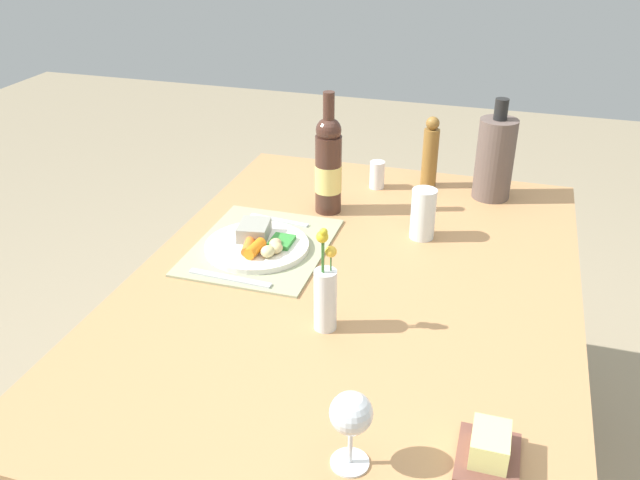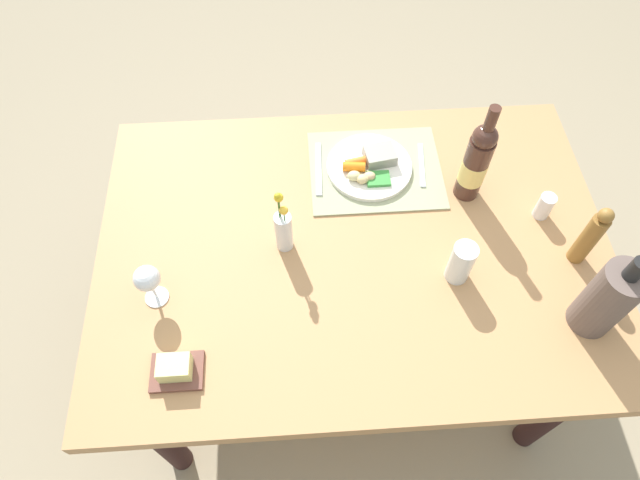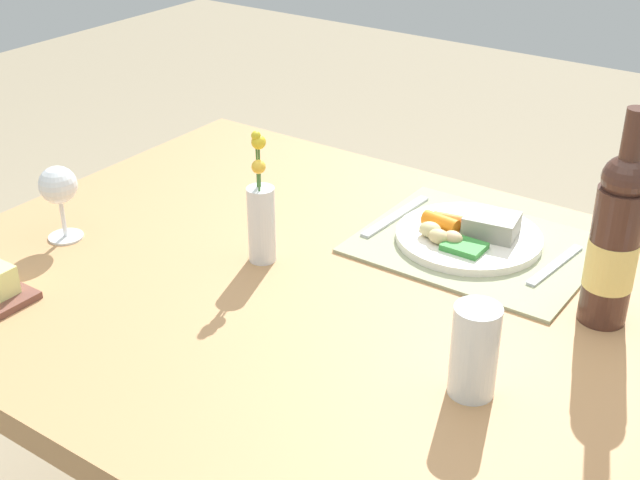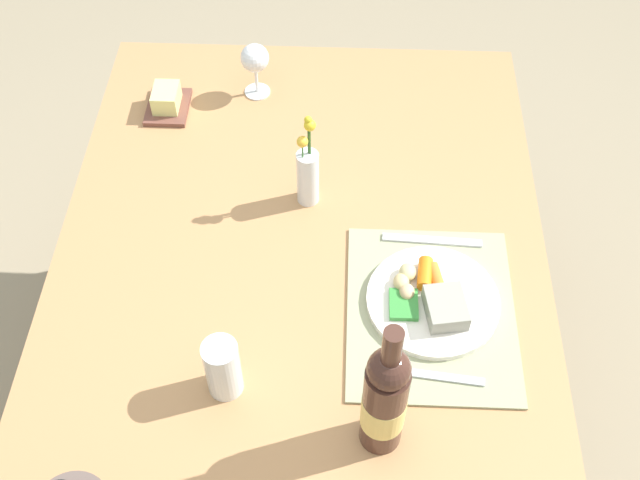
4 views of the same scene
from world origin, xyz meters
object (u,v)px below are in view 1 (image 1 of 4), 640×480
pepper_mill (430,153)px  butter_dish (489,450)px  fork (279,220)px  wine_glass (351,416)px  cooler_bottle (495,158)px  flower_vase (325,295)px  salt_shaker (377,175)px  knife (230,278)px  water_tumbler (423,217)px  dinner_plate (258,243)px  dining_table (352,313)px  wine_bottle (328,165)px

pepper_mill → butter_dish: bearing=13.6°
fork → wine_glass: wine_glass is taller
cooler_bottle → fork: bearing=-57.3°
flower_vase → salt_shaker: bearing=-175.7°
fork → butter_dish: 0.94m
knife → salt_shaker: size_ratio=2.48×
water_tumbler → pepper_mill: bearing=-174.0°
dinner_plate → knife: size_ratio=1.26×
dining_table → flower_vase: 0.26m
dining_table → dinner_plate: (-0.07, -0.27, 0.11)m
dinner_plate → wine_bottle: bearing=159.6°
dining_table → butter_dish: (0.47, 0.35, 0.11)m
cooler_bottle → wine_glass: 1.14m
dining_table → wine_bottle: wine_bottle is taller
butter_dish → flower_vase: bearing=-127.9°
salt_shaker → cooler_bottle: size_ratio=0.28×
cooler_bottle → pepper_mill: (-0.03, -0.19, -0.02)m
butter_dish → fork: bearing=-139.1°
dinner_plate → fork: bearing=-179.0°
salt_shaker → water_tumbler: water_tumbler is taller
pepper_mill → wine_bottle: size_ratio=0.64×
knife → cooler_bottle: size_ratio=0.70×
wine_bottle → salt_shaker: bearing=154.3°
dinner_plate → knife: 0.16m
cooler_bottle → water_tumbler: bearing=-26.0°
dining_table → water_tumbler: bearing=156.1°
flower_vase → pepper_mill: bearing=173.5°
cooler_bottle → butter_dish: 1.07m
water_tumbler → butter_dish: water_tumbler is taller
knife → wine_bottle: size_ratio=0.61×
dinner_plate → wine_bottle: size_ratio=0.77×
wine_glass → flower_vase: size_ratio=0.59×
dining_table → fork: size_ratio=8.39×
wine_bottle → water_tumbler: bearing=73.2°
dining_table → wine_glass: (0.54, 0.13, 0.19)m
fork → pepper_mill: 0.53m
cooler_bottle → knife: bearing=-39.4°
water_tumbler → salt_shaker: bearing=-147.2°
salt_shaker → pepper_mill: bearing=111.5°
knife → flower_vase: (0.11, 0.27, 0.07)m
fork → knife: 0.32m
dinner_plate → flower_vase: bearing=43.6°
knife → water_tumbler: bearing=134.6°
dining_table → cooler_bottle: cooler_bottle is taller
wine_glass → flower_vase: bearing=-157.5°
pepper_mill → cooler_bottle: bearing=81.6°
knife → pepper_mill: (-0.70, 0.36, 0.10)m
salt_shaker → wine_glass: bearing=10.4°
salt_shaker → pepper_mill: pepper_mill is taller
dining_table → fork: 0.37m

